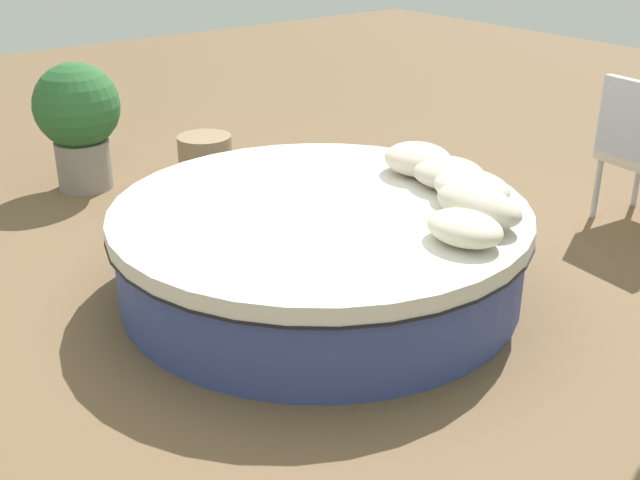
{
  "coord_description": "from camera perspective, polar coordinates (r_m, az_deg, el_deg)",
  "views": [
    {
      "loc": [
        -3.14,
        2.43,
        2.08
      ],
      "look_at": [
        0.0,
        0.0,
        0.3
      ],
      "focal_mm": 44.41,
      "sensor_mm": 36.0,
      "label": 1
    }
  ],
  "objects": [
    {
      "name": "ground_plane",
      "position": [
        4.48,
        0.0,
        -3.54
      ],
      "size": [
        16.0,
        16.0,
        0.0
      ],
      "primitive_type": "plane",
      "color": "brown"
    },
    {
      "name": "round_bed",
      "position": [
        4.37,
        0.0,
        -0.52
      ],
      "size": [
        2.29,
        2.29,
        0.51
      ],
      "color": "#38478C",
      "rests_on": "ground_plane"
    },
    {
      "name": "throw_pillow_0",
      "position": [
        3.86,
        10.38,
        0.85
      ],
      "size": [
        0.4,
        0.32,
        0.15
      ],
      "primitive_type": "ellipsoid",
      "color": "beige",
      "rests_on": "round_bed"
    },
    {
      "name": "throw_pillow_1",
      "position": [
        4.11,
        11.34,
        2.46
      ],
      "size": [
        0.52,
        0.29,
        0.18
      ],
      "primitive_type": "ellipsoid",
      "color": "beige",
      "rests_on": "round_bed"
    },
    {
      "name": "throw_pillow_2",
      "position": [
        4.37,
        10.86,
        3.73
      ],
      "size": [
        0.45,
        0.36,
        0.17
      ],
      "primitive_type": "ellipsoid",
      "color": "beige",
      "rests_on": "round_bed"
    },
    {
      "name": "throw_pillow_3",
      "position": [
        4.59,
        9.21,
        4.8
      ],
      "size": [
        0.44,
        0.38,
        0.16
      ],
      "primitive_type": "ellipsoid",
      "color": "beige",
      "rests_on": "round_bed"
    },
    {
      "name": "throw_pillow_4",
      "position": [
        4.77,
        7.07,
        5.81
      ],
      "size": [
        0.42,
        0.38,
        0.18
      ],
      "primitive_type": "ellipsoid",
      "color": "beige",
      "rests_on": "round_bed"
    },
    {
      "name": "planter",
      "position": [
        6.09,
        -17.03,
        8.45
      ],
      "size": [
        0.62,
        0.62,
        0.94
      ],
      "color": "gray",
      "rests_on": "ground_plane"
    },
    {
      "name": "side_table",
      "position": [
        5.82,
        -8.22,
        5.29
      ],
      "size": [
        0.39,
        0.39,
        0.45
      ],
      "primitive_type": "cylinder",
      "color": "#997A56",
      "rests_on": "ground_plane"
    }
  ]
}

